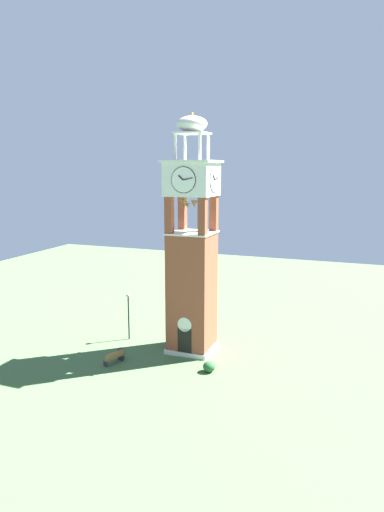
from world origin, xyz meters
The scene contains 8 objects.
ground centered at (0.00, 0.00, 0.00)m, with size 80.00×80.00×0.00m, color #476B3D.
clock_tower centered at (0.00, 0.00, 7.28)m, with size 3.74×3.74×17.98m.
park_bench centered at (-4.37, -4.54, 0.48)m, with size 1.03×1.64×0.95m.
lamp_post centered at (-5.72, 0.26, 2.73)m, with size 0.36×0.36×3.94m.
trash_bin centered at (-4.33, -3.61, 0.40)m, with size 0.52×0.52×0.80m, color #2D2D33.
shrub_near_entry centered at (-0.45, 4.27, 0.48)m, with size 0.88×0.88×0.95m, color #28562D.
shrub_left_of_tower centered at (2.57, -3.38, 0.38)m, with size 0.87×0.87×0.76m, color #28562D.
shrub_behind_bench centered at (-2.14, 4.50, 0.54)m, with size 1.30×1.30×1.09m, color #28562D.
Camera 1 is at (12.26, -32.33, 14.05)m, focal length 32.61 mm.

